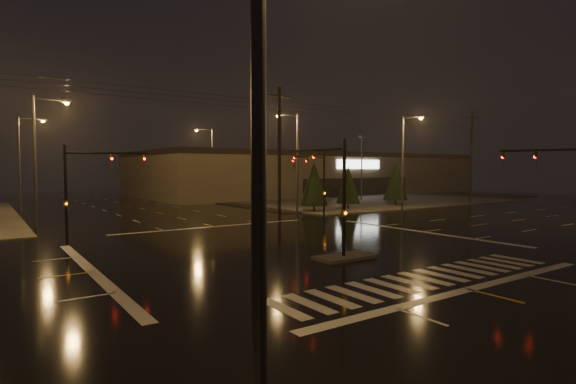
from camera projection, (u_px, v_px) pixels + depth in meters
name	position (u px, v px, depth m)	size (l,w,h in m)	color
ground	(297.00, 247.00, 25.82)	(140.00, 140.00, 0.00)	black
sidewalk_ne	(343.00, 198.00, 67.48)	(36.00, 36.00, 0.12)	#423F3B
median_island	(344.00, 257.00, 22.52)	(3.00, 1.60, 0.15)	#423F3B
crosswalk	(425.00, 279.00, 18.41)	(15.00, 2.60, 0.01)	beige
stop_bar_near	(469.00, 289.00, 16.77)	(16.00, 0.50, 0.01)	beige
stop_bar_far	(215.00, 227.00, 34.87)	(16.00, 0.50, 0.01)	beige
parking_lot	(376.00, 198.00, 68.66)	(50.00, 24.00, 0.08)	black
retail_building	(306.00, 172.00, 83.26)	(60.20, 28.30, 7.20)	brown
signal_mast_median	(332.00, 183.00, 23.10)	(0.25, 4.59, 6.00)	black
signal_mast_ne	(318.00, 177.00, 39.34)	(4.84, 1.86, 6.00)	black
signal_mast_nw	(84.00, 180.00, 28.59)	(4.84, 1.86, 6.00)	black
signal_mast_se	(565.00, 184.00, 23.39)	(1.55, 3.87, 6.00)	black
streetlight_0	(276.00, 84.00, 6.84)	(2.77, 0.32, 10.00)	#38383A
streetlight_1	(39.00, 152.00, 34.00)	(2.77, 0.32, 10.00)	#38383A
streetlight_2	(23.00, 156.00, 47.16)	(2.77, 0.32, 10.00)	#38383A
streetlight_3	(295.00, 156.00, 45.01)	(2.77, 0.32, 10.00)	#38383A
streetlight_4	(210.00, 159.00, 61.47)	(2.77, 0.32, 10.00)	#38383A
streetlight_6	(405.00, 156.00, 47.17)	(0.32, 2.77, 10.00)	#38383A
utility_pole_1	(279.00, 151.00, 41.55)	(2.20, 0.32, 12.00)	black
utility_pole_2	(471.00, 156.00, 58.52)	(2.20, 0.32, 12.00)	black
conifer_0	(314.00, 183.00, 46.64)	(2.95, 2.95, 5.31)	black
conifer_1	(348.00, 185.00, 49.34)	(2.61, 2.61, 4.78)	black
conifer_2	(396.00, 181.00, 54.55)	(2.95, 2.95, 5.31)	black
car_parked	(340.00, 193.00, 68.55)	(2.00, 4.98, 1.70)	black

